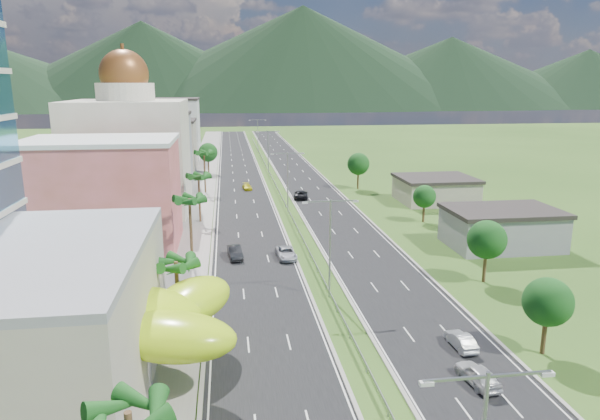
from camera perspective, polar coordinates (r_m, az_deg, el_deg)
name	(u,v)px	position (r m, az deg, el deg)	size (l,w,h in m)	color
ground	(350,338)	(50.88, 5.32, -13.48)	(500.00, 500.00, 0.00)	#2D5119
road_left	(240,176)	(136.12, -6.38, 3.59)	(11.00, 260.00, 0.04)	black
road_right	(299,175)	(137.30, -0.10, 3.76)	(11.00, 260.00, 0.04)	black
sidewalk_left	(202,177)	(136.22, -10.38, 3.48)	(7.00, 260.00, 0.12)	gray
median_guardrail	(277,186)	(118.74, -2.52, 2.52)	(0.10, 216.06, 0.76)	gray
streetlight_median_b	(330,238)	(57.51, 3.22, -2.99)	(6.04, 0.25, 11.00)	gray
streetlight_median_c	(288,176)	(96.12, -1.33, 3.67)	(6.04, 0.25, 11.00)	gray
streetlight_median_d	(268,147)	(140.49, -3.43, 6.73)	(6.04, 0.25, 11.00)	gray
streetlight_median_e	(258,132)	(185.16, -4.53, 8.31)	(6.04, 0.25, 11.00)	gray
lime_canopy	(112,320)	(44.94, -19.43, -10.97)	(18.00, 15.00, 7.40)	#B2DF15
pink_shophouse	(104,197)	(79.59, -20.22, 1.36)	(20.00, 15.00, 15.00)	#BD594D
domed_building	(130,149)	(101.31, -17.71, 6.18)	(20.00, 20.00, 28.70)	#BFB79F
midrise_grey	(154,151)	(126.10, -15.28, 6.10)	(16.00, 15.00, 16.00)	gray
midrise_beige	(165,146)	(147.96, -14.20, 6.59)	(16.00, 15.00, 13.00)	#A69988
midrise_white	(173,130)	(170.50, -13.43, 8.32)	(16.00, 15.00, 18.00)	silver
shed_near	(502,230)	(81.83, 20.71, -1.98)	(15.00, 10.00, 5.00)	gray
shed_far	(435,191)	(109.16, 14.23, 2.00)	(14.00, 12.00, 4.40)	#A69988
palm_tree_b	(176,266)	(49.03, -13.08, -5.87)	(3.60, 3.60, 8.10)	#47301C
palm_tree_c	(190,202)	(67.87, -11.70, 0.81)	(3.60, 3.60, 9.60)	#47301C
palm_tree_d	(199,178)	(90.59, -10.77, 3.35)	(3.60, 3.60, 8.60)	#47301C
palm_tree_e	(204,154)	(115.18, -10.20, 5.86)	(3.60, 3.60, 9.40)	#47301C
leafy_tree_lfar	(208,152)	(140.30, -9.78, 6.07)	(4.90, 4.90, 8.05)	#47301C
leafy_tree_ra	(548,302)	(50.74, 24.92, -8.90)	(4.20, 4.20, 6.90)	#47301C
leafy_tree_rb	(487,240)	(65.95, 19.31, -3.02)	(4.55, 4.55, 7.47)	#47301C
leafy_tree_rc	(424,197)	(92.16, 13.14, 1.40)	(3.85, 3.85, 6.33)	#47301C
leafy_tree_rd	(358,164)	(118.97, 6.24, 4.90)	(4.90, 4.90, 8.05)	#47301C
mountain_ridge	(303,109)	(499.70, 0.32, 10.73)	(860.00, 140.00, 90.00)	black
car_dark_left	(235,252)	(72.37, -6.96, -4.50)	(1.70, 4.87, 1.61)	black
car_silver_mid_left	(286,253)	(71.84, -1.50, -4.61)	(2.41, 5.23, 1.45)	#AFB1B7
car_yellow_far_left	(247,187)	(118.66, -5.66, 2.49)	(1.76, 4.33, 1.26)	gold
car_white_near_right	(478,374)	(45.74, 18.44, -16.30)	(1.81, 4.50, 1.53)	silver
car_silver_right	(461,340)	(50.77, 16.77, -13.18)	(1.44, 4.14, 1.37)	#A9AAB1
car_dark_far_right	(301,194)	(108.98, 0.09, 1.67)	(2.67, 5.79, 1.61)	black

